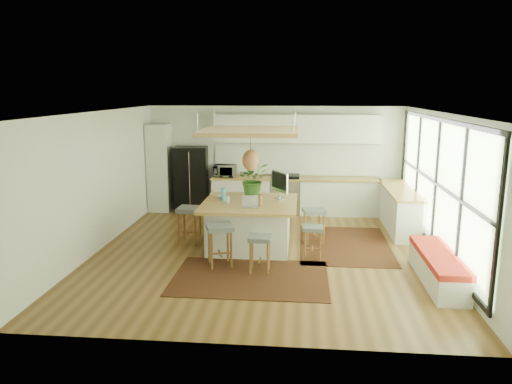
# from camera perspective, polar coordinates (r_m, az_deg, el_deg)

# --- Properties ---
(floor) EXTENTS (7.00, 7.00, 0.00)m
(floor) POSITION_cam_1_polar(r_m,az_deg,el_deg) (9.54, 0.92, -7.12)
(floor) COLOR #563818
(floor) RESTS_ON ground
(ceiling) EXTENTS (7.00, 7.00, 0.00)m
(ceiling) POSITION_cam_1_polar(r_m,az_deg,el_deg) (9.03, 0.98, 9.30)
(ceiling) COLOR white
(ceiling) RESTS_ON ground
(wall_back) EXTENTS (6.50, 0.00, 6.50)m
(wall_back) POSITION_cam_1_polar(r_m,az_deg,el_deg) (12.64, 2.19, 3.88)
(wall_back) COLOR silver
(wall_back) RESTS_ON ground
(wall_front) EXTENTS (6.50, 0.00, 6.50)m
(wall_front) POSITION_cam_1_polar(r_m,az_deg,el_deg) (5.81, -1.76, -5.71)
(wall_front) COLOR silver
(wall_front) RESTS_ON ground
(wall_left) EXTENTS (0.00, 7.00, 7.00)m
(wall_left) POSITION_cam_1_polar(r_m,az_deg,el_deg) (9.98, -18.00, 1.16)
(wall_left) COLOR silver
(wall_left) RESTS_ON ground
(wall_right) EXTENTS (0.00, 7.00, 7.00)m
(wall_right) POSITION_cam_1_polar(r_m,az_deg,el_deg) (9.52, 20.85, 0.45)
(wall_right) COLOR silver
(wall_right) RESTS_ON ground
(window_wall) EXTENTS (0.10, 6.20, 2.60)m
(window_wall) POSITION_cam_1_polar(r_m,az_deg,el_deg) (9.50, 20.70, 0.75)
(window_wall) COLOR black
(window_wall) RESTS_ON wall_right
(pantry) EXTENTS (0.55, 0.60, 2.25)m
(pantry) POSITION_cam_1_polar(r_m,az_deg,el_deg) (12.87, -11.15, 2.79)
(pantry) COLOR silver
(pantry) RESTS_ON floor
(back_counter_base) EXTENTS (4.20, 0.60, 0.88)m
(back_counter_base) POSITION_cam_1_polar(r_m,az_deg,el_deg) (12.47, 4.60, -0.51)
(back_counter_base) COLOR silver
(back_counter_base) RESTS_ON floor
(back_counter_top) EXTENTS (4.24, 0.64, 0.05)m
(back_counter_top) POSITION_cam_1_polar(r_m,az_deg,el_deg) (12.38, 4.63, 1.57)
(back_counter_top) COLOR olive
(back_counter_top) RESTS_ON back_counter_base
(backsplash) EXTENTS (4.20, 0.02, 0.80)m
(backsplash) POSITION_cam_1_polar(r_m,az_deg,el_deg) (12.60, 4.69, 3.83)
(backsplash) COLOR white
(backsplash) RESTS_ON wall_back
(upper_cabinets) EXTENTS (4.20, 0.34, 0.70)m
(upper_cabinets) POSITION_cam_1_polar(r_m,az_deg,el_deg) (12.36, 4.74, 7.40)
(upper_cabinets) COLOR silver
(upper_cabinets) RESTS_ON wall_back
(range) EXTENTS (0.76, 0.62, 1.00)m
(range) POSITION_cam_1_polar(r_m,az_deg,el_deg) (12.46, 3.45, -0.22)
(range) COLOR #A5A5AA
(range) RESTS_ON floor
(right_counter_base) EXTENTS (0.60, 2.50, 0.88)m
(right_counter_base) POSITION_cam_1_polar(r_m,az_deg,el_deg) (11.53, 16.41, -1.98)
(right_counter_base) COLOR silver
(right_counter_base) RESTS_ON floor
(right_counter_top) EXTENTS (0.64, 2.54, 0.05)m
(right_counter_top) POSITION_cam_1_polar(r_m,az_deg,el_deg) (11.44, 16.55, 0.26)
(right_counter_top) COLOR olive
(right_counter_top) RESTS_ON right_counter_base
(window_bench) EXTENTS (0.52, 2.00, 0.50)m
(window_bench) POSITION_cam_1_polar(r_m,az_deg,el_deg) (8.60, 20.46, -8.29)
(window_bench) COLOR silver
(window_bench) RESTS_ON floor
(ceiling_panel) EXTENTS (1.86, 1.86, 0.80)m
(ceiling_panel) POSITION_cam_1_polar(r_m,az_deg,el_deg) (9.51, -0.66, 5.50)
(ceiling_panel) COLOR olive
(ceiling_panel) RESTS_ON ceiling
(rug_near) EXTENTS (2.60, 1.80, 0.01)m
(rug_near) POSITION_cam_1_polar(r_m,az_deg,el_deg) (8.34, -0.65, -9.96)
(rug_near) COLOR black
(rug_near) RESTS_ON floor
(rug_right) EXTENTS (1.80, 2.60, 0.01)m
(rug_right) POSITION_cam_1_polar(r_m,az_deg,el_deg) (10.17, 10.28, -6.08)
(rug_right) COLOR black
(rug_right) RESTS_ON floor
(fridge) EXTENTS (0.88, 0.72, 1.68)m
(fridge) POSITION_cam_1_polar(r_m,az_deg,el_deg) (12.71, -7.56, 1.89)
(fridge) COLOR black
(fridge) RESTS_ON floor
(island) EXTENTS (1.85, 1.85, 0.93)m
(island) POSITION_cam_1_polar(r_m,az_deg,el_deg) (9.76, -0.73, -3.83)
(island) COLOR olive
(island) RESTS_ON floor
(stool_near_left) EXTENTS (0.57, 0.57, 0.76)m
(stool_near_left) POSITION_cam_1_polar(r_m,az_deg,el_deg) (8.78, -4.23, -6.42)
(stool_near_left) COLOR #4D5456
(stool_near_left) RESTS_ON floor
(stool_near_right) EXTENTS (0.39, 0.39, 0.65)m
(stool_near_right) POSITION_cam_1_polar(r_m,az_deg,el_deg) (8.47, 0.45, -7.07)
(stool_near_right) COLOR #4D5456
(stool_near_right) RESTS_ON floor
(stool_right_front) EXTENTS (0.39, 0.39, 0.63)m
(stool_right_front) POSITION_cam_1_polar(r_m,az_deg,el_deg) (9.19, 6.64, -5.62)
(stool_right_front) COLOR #4D5456
(stool_right_front) RESTS_ON floor
(stool_right_back) EXTENTS (0.51, 0.51, 0.72)m
(stool_right_back) POSITION_cam_1_polar(r_m,az_deg,el_deg) (10.10, 6.76, -4.01)
(stool_right_back) COLOR #4D5456
(stool_right_back) RESTS_ON floor
(stool_left_side) EXTENTS (0.49, 0.49, 0.76)m
(stool_left_side) POSITION_cam_1_polar(r_m,az_deg,el_deg) (10.11, -7.75, -4.03)
(stool_left_side) COLOR #4D5456
(stool_left_side) RESTS_ON floor
(laptop) EXTENTS (0.32, 0.34, 0.22)m
(laptop) POSITION_cam_1_polar(r_m,az_deg,el_deg) (9.18, -0.73, -1.07)
(laptop) COLOR #A5A5AA
(laptop) RESTS_ON island
(monitor) EXTENTS (0.52, 0.63, 0.57)m
(monitor) POSITION_cam_1_polar(r_m,az_deg,el_deg) (9.90, 2.77, 0.70)
(monitor) COLOR #A5A5AA
(monitor) RESTS_ON island
(microwave) EXTENTS (0.56, 0.32, 0.37)m
(microwave) POSITION_cam_1_polar(r_m,az_deg,el_deg) (12.47, -3.63, 2.64)
(microwave) COLOR #A5A5AA
(microwave) RESTS_ON back_counter_top
(island_plant) EXTENTS (0.82, 0.86, 0.55)m
(island_plant) POSITION_cam_1_polar(r_m,az_deg,el_deg) (10.15, -0.32, 1.08)
(island_plant) COLOR #1E4C19
(island_plant) RESTS_ON island
(island_bowl) EXTENTS (0.24, 0.24, 0.05)m
(island_bowl) POSITION_cam_1_polar(r_m,az_deg,el_deg) (10.01, -3.94, -0.56)
(island_bowl) COLOR silver
(island_bowl) RESTS_ON island
(island_bottle_0) EXTENTS (0.07, 0.07, 0.19)m
(island_bottle_0) POSITION_cam_1_polar(r_m,az_deg,el_deg) (9.79, -3.87, -0.42)
(island_bottle_0) COLOR #3AA7E8
(island_bottle_0) RESTS_ON island
(island_bottle_1) EXTENTS (0.07, 0.07, 0.19)m
(island_bottle_1) POSITION_cam_1_polar(r_m,az_deg,el_deg) (9.53, -3.22, -0.76)
(island_bottle_1) COLOR silver
(island_bottle_1) RESTS_ON island
(island_bottle_2) EXTENTS (0.07, 0.07, 0.19)m
(island_bottle_2) POSITION_cam_1_polar(r_m,az_deg,el_deg) (9.31, 0.60, -1.05)
(island_bottle_2) COLOR brown
(island_bottle_2) RESTS_ON island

